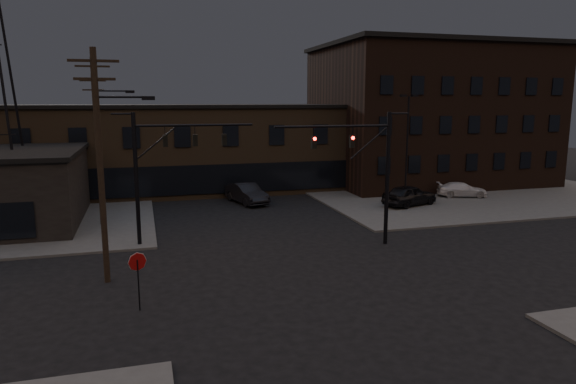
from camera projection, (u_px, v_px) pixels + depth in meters
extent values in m
plane|color=black|center=(307.00, 277.00, 25.47)|extent=(140.00, 140.00, 0.00)
cube|color=#474744|center=(446.00, 186.00, 52.23)|extent=(30.00, 30.00, 0.15)
cube|color=#4A3A27|center=(221.00, 148.00, 51.29)|extent=(40.00, 12.00, 8.00)
cube|color=black|center=(428.00, 117.00, 54.81)|extent=(22.00, 16.00, 14.00)
cylinder|color=black|center=(387.00, 179.00, 30.79)|extent=(0.24, 0.24, 8.00)
cylinder|color=black|center=(333.00, 126.00, 29.29)|extent=(7.00, 0.14, 0.14)
cube|color=#FF140C|center=(352.00, 142.00, 29.76)|extent=(0.28, 0.22, 0.70)
cube|color=#FF140C|center=(314.00, 142.00, 29.13)|extent=(0.28, 0.22, 0.70)
cylinder|color=black|center=(136.00, 181.00, 30.19)|extent=(0.24, 0.24, 8.00)
cylinder|color=black|center=(195.00, 125.00, 30.58)|extent=(7.00, 0.14, 0.14)
cube|color=black|center=(165.00, 141.00, 30.26)|extent=(0.28, 0.22, 0.70)
cube|color=black|center=(195.00, 140.00, 30.73)|extent=(0.28, 0.22, 0.70)
cube|color=black|center=(224.00, 140.00, 31.21)|extent=(0.28, 0.22, 0.70)
cylinder|color=black|center=(139.00, 285.00, 21.22)|extent=(0.06, 0.06, 2.20)
cylinder|color=maroon|center=(137.00, 262.00, 21.07)|extent=(0.72, 0.33, 0.76)
cylinder|color=black|center=(100.00, 169.00, 23.84)|extent=(0.28, 0.28, 11.00)
cube|color=black|center=(93.00, 61.00, 22.99)|extent=(2.20, 0.12, 0.12)
cube|color=black|center=(95.00, 79.00, 23.13)|extent=(1.80, 0.12, 0.12)
cube|color=black|center=(148.00, 98.00, 23.89)|extent=(0.60, 0.25, 0.18)
cylinder|color=black|center=(97.00, 144.00, 34.89)|extent=(0.28, 0.28, 11.50)
cube|color=black|center=(92.00, 66.00, 33.99)|extent=(2.20, 0.12, 0.12)
cube|color=black|center=(93.00, 79.00, 34.13)|extent=(1.80, 0.12, 0.12)
cube|color=black|center=(130.00, 92.00, 34.90)|extent=(0.60, 0.25, 0.18)
cylinder|color=black|center=(96.00, 136.00, 46.03)|extent=(0.28, 0.28, 11.00)
cube|color=black|center=(93.00, 81.00, 45.17)|extent=(2.20, 0.12, 0.12)
cube|color=black|center=(93.00, 90.00, 45.31)|extent=(1.80, 0.12, 0.12)
cylinder|color=black|center=(407.00, 153.00, 41.45)|extent=(0.14, 0.14, 9.00)
cube|color=black|center=(403.00, 96.00, 40.53)|extent=(0.50, 0.28, 0.18)
cube|color=black|center=(415.00, 96.00, 40.80)|extent=(0.50, 0.28, 0.18)
cylinder|color=black|center=(438.00, 146.00, 47.81)|extent=(0.14, 0.14, 9.00)
cube|color=black|center=(436.00, 96.00, 46.88)|extent=(0.50, 0.28, 0.18)
cube|color=black|center=(445.00, 96.00, 47.15)|extent=(0.50, 0.28, 0.18)
imported|color=black|center=(410.00, 195.00, 42.16)|extent=(5.40, 3.60, 1.71)
imported|color=silver|center=(462.00, 190.00, 46.12)|extent=(4.70, 3.24, 1.26)
imported|color=black|center=(247.00, 193.00, 43.79)|extent=(3.12, 5.51, 1.72)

